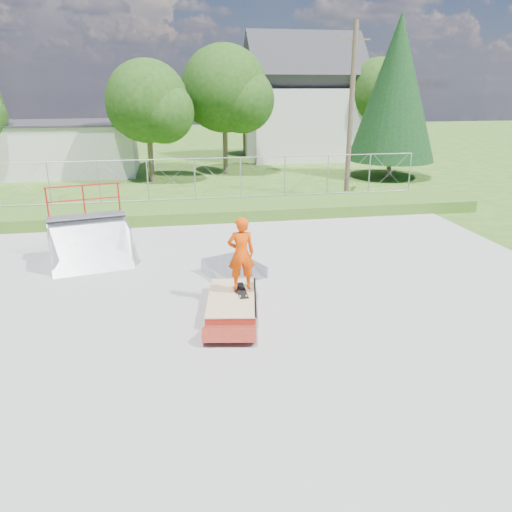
{
  "coord_description": "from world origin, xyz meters",
  "views": [
    {
      "loc": [
        -1.23,
        -11.1,
        5.28
      ],
      "look_at": [
        0.94,
        0.83,
        1.1
      ],
      "focal_mm": 35.0,
      "sensor_mm": 36.0,
      "label": 1
    }
  ],
  "objects_px": {
    "grind_box": "(232,303)",
    "quarter_pipe": "(89,229)",
    "skater": "(241,256)",
    "flat_bank_ramp": "(235,269)"
  },
  "relations": [
    {
      "from": "flat_bank_ramp",
      "to": "skater",
      "type": "xyz_separation_m",
      "value": [
        -0.12,
        -2.04,
        1.1
      ]
    },
    {
      "from": "grind_box",
      "to": "quarter_pipe",
      "type": "bearing_deg",
      "value": 143.07
    },
    {
      "from": "quarter_pipe",
      "to": "flat_bank_ramp",
      "type": "distance_m",
      "value": 4.65
    },
    {
      "from": "grind_box",
      "to": "skater",
      "type": "height_order",
      "value": "skater"
    },
    {
      "from": "grind_box",
      "to": "flat_bank_ramp",
      "type": "distance_m",
      "value": 2.27
    },
    {
      "from": "grind_box",
      "to": "quarter_pipe",
      "type": "xyz_separation_m",
      "value": [
        -3.81,
        4.0,
        0.99
      ]
    },
    {
      "from": "grind_box",
      "to": "skater",
      "type": "bearing_deg",
      "value": 45.19
    },
    {
      "from": "skater",
      "to": "grind_box",
      "type": "bearing_deg",
      "value": 34.89
    },
    {
      "from": "flat_bank_ramp",
      "to": "quarter_pipe",
      "type": "bearing_deg",
      "value": 134.36
    },
    {
      "from": "grind_box",
      "to": "skater",
      "type": "distance_m",
      "value": 1.18
    }
  ]
}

